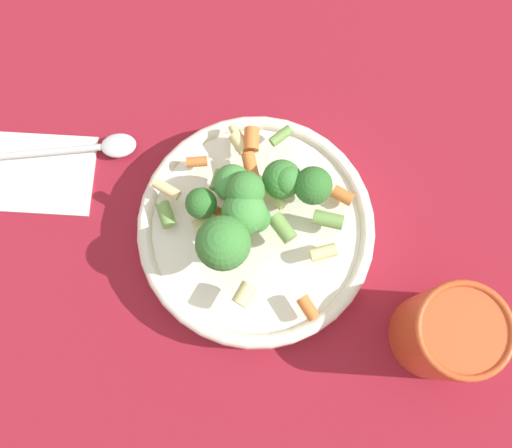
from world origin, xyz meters
name	(u,v)px	position (x,y,z in m)	size (l,w,h in m)	color
ground_plane	(256,235)	(0.00, 0.00, 0.00)	(3.00, 3.00, 0.00)	maroon
bowl	(256,231)	(0.00, 0.00, 0.02)	(0.23, 0.23, 0.04)	silver
pasta_salad	(250,206)	(-0.01, 0.01, 0.08)	(0.18, 0.18, 0.07)	#8CB766
cup	(448,333)	(0.19, -0.05, 0.05)	(0.08, 0.08, 0.10)	#CC4C23
napkin	(30,173)	(-0.24, 0.00, 0.00)	(0.15, 0.11, 0.01)	white
spoon	(77,149)	(-0.20, 0.03, 0.01)	(0.18, 0.08, 0.01)	silver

